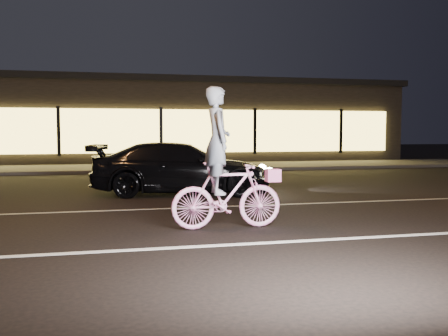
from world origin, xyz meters
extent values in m
plane|color=black|center=(0.00, 0.00, 0.00)|extent=(90.00, 90.00, 0.00)
cube|color=silver|center=(0.00, -1.50, 0.00)|extent=(60.00, 0.12, 0.01)
cube|color=gray|center=(0.00, 2.00, 0.00)|extent=(60.00, 0.10, 0.01)
cube|color=#383533|center=(0.00, 13.00, 0.06)|extent=(30.00, 4.00, 0.12)
cube|color=black|center=(0.00, 19.00, 2.00)|extent=(25.00, 8.00, 4.00)
cube|color=black|center=(0.00, 19.00, 4.05)|extent=(25.40, 8.40, 0.30)
cube|color=#FFD859|center=(0.00, 14.90, 1.60)|extent=(23.00, 0.15, 2.00)
cube|color=black|center=(-4.50, 14.82, 1.60)|extent=(0.15, 0.08, 2.20)
cube|color=black|center=(0.00, 14.82, 1.60)|extent=(0.15, 0.08, 2.20)
cube|color=black|center=(4.50, 14.82, 1.60)|extent=(0.15, 0.08, 2.20)
cube|color=black|center=(9.00, 14.82, 1.60)|extent=(0.15, 0.08, 2.20)
imported|color=#FB43AE|center=(-0.52, -0.34, 0.55)|extent=(1.85, 0.52, 1.11)
imported|color=silver|center=(-0.68, -0.34, 1.45)|extent=(0.42, 0.64, 1.74)
cube|color=#D9408F|center=(0.28, -0.34, 0.87)|extent=(0.23, 0.19, 0.21)
imported|color=black|center=(-0.59, 4.33, 0.66)|extent=(4.77, 2.54, 1.32)
sphere|color=#FFF2BF|center=(1.65, 4.59, 0.60)|extent=(0.22, 0.22, 0.22)
sphere|color=#FFF2BF|center=(1.45, 3.40, 0.60)|extent=(0.22, 0.22, 0.22)
camera|label=1|loc=(-2.41, -8.24, 1.61)|focal=40.00mm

